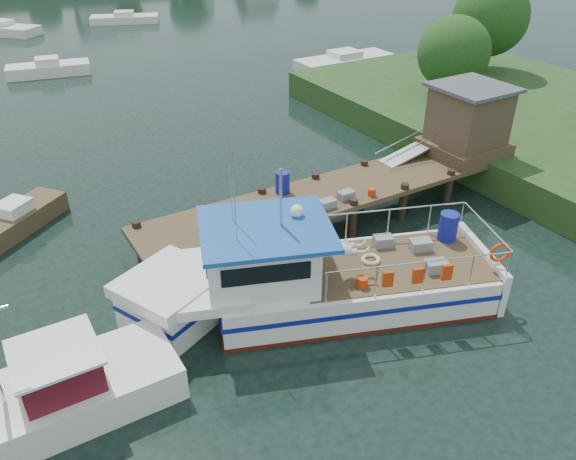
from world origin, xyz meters
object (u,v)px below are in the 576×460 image
lobster_boat (307,279)px  work_boat (28,405)px  moored_b (49,69)px  moored_c (344,61)px  moored_d (1,29)px  moored_rowboat (17,219)px  moored_far (125,19)px  dock (423,147)px

lobster_boat → work_boat: lobster_boat is taller
work_boat → moored_b: bearing=78.5°
lobster_boat → moored_b: size_ratio=2.00×
moored_c → moored_d: size_ratio=1.07×
moored_c → work_boat: bearing=-128.0°
work_boat → moored_d: (5.65, 49.00, -0.20)m
moored_rowboat → work_boat: bearing=-105.1°
moored_rowboat → moored_far: 41.15m
lobster_boat → moored_rowboat: lobster_boat is taller
work_boat → moored_c: size_ratio=1.04×
moored_rowboat → moored_far: (15.91, 37.95, -0.04)m
lobster_boat → moored_d: bearing=113.5°
work_boat → moored_d: 49.33m
work_boat → moored_d: bearing=83.7°
moored_b → moored_d: bearing=69.5°
moored_b → work_boat: bearing=-126.0°
work_boat → moored_b: 33.10m
lobster_boat → moored_far: size_ratio=1.70×
dock → work_boat: dock is taller
moored_far → moored_d: (-11.50, 0.77, 0.05)m
work_boat → moored_rowboat: 10.36m
moored_far → moored_c: bearing=-63.3°
dock → moored_far: dock is taller
dock → moored_c: size_ratio=2.17×
moored_far → moored_b: (-10.43, -15.82, 0.05)m
dock → moored_far: 43.85m
work_boat → moored_rowboat: bearing=83.4°
moored_rowboat → moored_b: (5.48, 22.13, 0.01)m
lobster_boat → moored_b: lobster_boat is taller
dock → work_boat: 17.36m
lobster_boat → moored_b: (-1.67, 32.00, -0.59)m
dock → moored_c: (9.66, 18.73, -1.80)m
moored_far → moored_rowboat: bearing=-106.3°
moored_d → dock: bearing=-88.3°
moored_rowboat → moored_b: size_ratio=0.71×
lobster_boat → work_boat: bearing=-156.9°
dock → moored_far: size_ratio=2.37×
moored_far → moored_d: 11.53m
moored_far → moored_d: bearing=-177.3°
lobster_boat → dock: bearing=46.1°
moored_rowboat → moored_d: size_ratio=0.59×
lobster_boat → moored_far: (8.76, 47.82, -0.64)m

